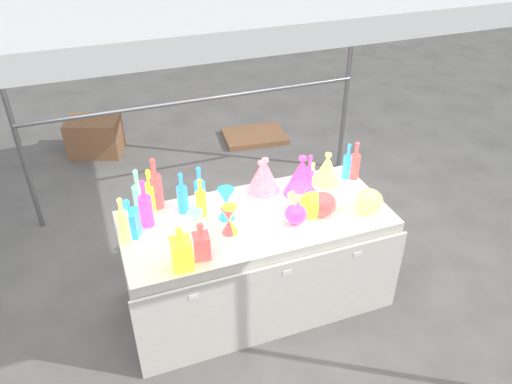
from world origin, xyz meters
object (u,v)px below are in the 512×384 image
object	(u,v)px
globe_0	(313,205)
lampshade_0	(265,175)
cardboard_box_closed	(95,136)
decanter_0	(181,248)
hourglass_0	(229,220)
bottle_0	(150,189)
display_table	(256,260)

from	to	relation	value
globe_0	lampshade_0	world-z (taller)	lampshade_0
cardboard_box_closed	globe_0	xyz separation A→B (m)	(1.27, -2.82, 0.62)
decanter_0	hourglass_0	distance (m)	0.42
bottle_0	hourglass_0	size ratio (longest dim) A/B	1.59
bottle_0	hourglass_0	xyz separation A→B (m)	(0.41, -0.44, -0.06)
decanter_0	cardboard_box_closed	bearing A→B (deg)	99.97
display_table	globe_0	xyz separation A→B (m)	(0.37, -0.09, 0.45)
bottle_0	lampshade_0	xyz separation A→B (m)	(0.80, -0.06, -0.02)
bottle_0	decanter_0	world-z (taller)	bottle_0
decanter_0	lampshade_0	xyz separation A→B (m)	(0.75, 0.59, -0.01)
bottle_0	hourglass_0	distance (m)	0.61
cardboard_box_closed	hourglass_0	size ratio (longest dim) A/B	2.88
bottle_0	cardboard_box_closed	bearing A→B (deg)	96.38
decanter_0	hourglass_0	size ratio (longest dim) A/B	1.49
lampshade_0	hourglass_0	bearing A→B (deg)	-140.83
display_table	lampshade_0	distance (m)	0.61
hourglass_0	lampshade_0	xyz separation A→B (m)	(0.39, 0.38, 0.04)
lampshade_0	cardboard_box_closed	bearing A→B (deg)	108.94
lampshade_0	bottle_0	bearing A→B (deg)	170.67
globe_0	lampshade_0	size ratio (longest dim) A/B	0.68
bottle_0	lampshade_0	bearing A→B (deg)	-4.62
display_table	globe_0	size ratio (longest dim) A/B	10.24
cardboard_box_closed	bottle_0	size ratio (longest dim) A/B	1.81
cardboard_box_closed	globe_0	bearing A→B (deg)	-46.57
bottle_0	lampshade_0	size ratio (longest dim) A/B	1.16
bottle_0	globe_0	bearing A→B (deg)	-23.69
display_table	decanter_0	distance (m)	0.83
bottle_0	globe_0	distance (m)	1.10
bottle_0	display_table	bearing A→B (deg)	-29.30
display_table	decanter_0	size ratio (longest dim) A/B	6.44
cardboard_box_closed	decanter_0	xyz separation A→B (m)	(0.32, -3.03, 0.69)
display_table	bottle_0	world-z (taller)	bottle_0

